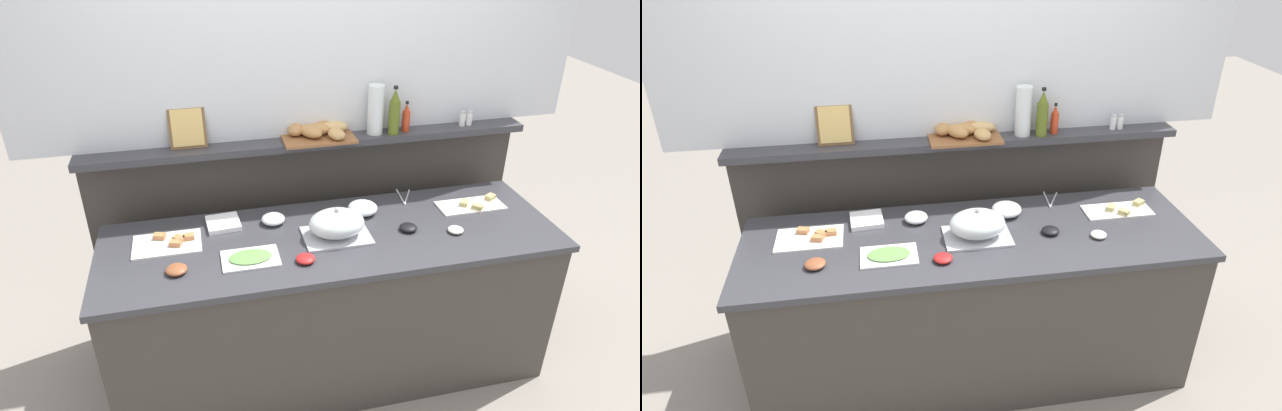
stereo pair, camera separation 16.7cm
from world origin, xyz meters
TOP-DOWN VIEW (x-y plane):
  - ground_plane at (0.00, 0.60)m, footprint 12.00×12.00m
  - buffet_counter at (0.00, 0.00)m, footprint 2.35×0.76m
  - back_ledge_unit at (0.00, 0.55)m, footprint 2.53×0.22m
  - upper_wall_panel at (0.00, 0.58)m, footprint 3.13×0.08m
  - sandwich_platter_front at (-0.82, 0.11)m, footprint 0.33×0.22m
  - sandwich_platter_side at (0.84, 0.12)m, footprint 0.37×0.17m
  - cold_cuts_platter at (-0.44, -0.12)m, footprint 0.28×0.19m
  - serving_cloche at (0.02, -0.01)m, footprint 0.34×0.24m
  - glass_bowl_large at (-0.28, 0.20)m, footprint 0.13×0.13m
  - glass_bowl_medium at (0.22, 0.19)m, footprint 0.16×0.16m
  - condiment_bowl_teal at (-0.18, -0.20)m, footprint 0.09×0.09m
  - condiment_bowl_red at (0.40, -0.04)m, footprint 0.09×0.09m
  - condiment_bowl_cream at (-0.78, -0.15)m, footprint 0.10×0.10m
  - condiment_bowl_dark at (0.63, -0.11)m, footprint 0.08×0.08m
  - serving_tongs at (0.50, 0.30)m, footprint 0.10×0.19m
  - napkin_stack at (-0.54, 0.23)m, footprint 0.18×0.18m
  - hot_sauce_bottle at (0.55, 0.47)m, footprint 0.04×0.04m
  - olive_oil_bottle at (0.47, 0.45)m, footprint 0.06×0.06m
  - salt_shaker at (0.91, 0.48)m, footprint 0.03×0.03m
  - pepper_shaker at (0.95, 0.48)m, footprint 0.03×0.03m
  - bread_basket at (0.04, 0.49)m, footprint 0.40×0.29m
  - framed_picture at (-0.67, 0.52)m, footprint 0.19×0.07m
  - water_carafe at (0.37, 0.48)m, footprint 0.09×0.09m

SIDE VIEW (x-z plane):
  - ground_plane at x=0.00m, z-range 0.00..0.00m
  - buffet_counter at x=0.00m, z-range 0.00..0.91m
  - back_ledge_unit at x=0.00m, z-range 0.03..1.28m
  - serving_tongs at x=0.50m, z-range 0.90..0.92m
  - sandwich_platter_side at x=0.84m, z-range 0.90..0.93m
  - cold_cuts_platter at x=-0.44m, z-range 0.90..0.93m
  - sandwich_platter_front at x=-0.82m, z-range 0.90..0.93m
  - napkin_stack at x=-0.54m, z-range 0.91..0.93m
  - condiment_bowl_dark at x=0.63m, z-range 0.91..0.93m
  - condiment_bowl_red at x=0.40m, z-range 0.91..0.94m
  - condiment_bowl_teal at x=-0.18m, z-range 0.91..0.94m
  - condiment_bowl_cream at x=-0.78m, z-range 0.91..0.94m
  - glass_bowl_large at x=-0.28m, z-range 0.90..0.95m
  - glass_bowl_medium at x=0.22m, z-range 0.90..0.97m
  - serving_cloche at x=0.02m, z-range 0.89..1.06m
  - bread_basket at x=0.04m, z-range 1.25..1.33m
  - salt_shaker at x=0.91m, z-range 1.25..1.34m
  - pepper_shaker at x=0.95m, z-range 1.25..1.34m
  - hot_sauce_bottle at x=0.55m, z-range 1.24..1.42m
  - framed_picture at x=-0.67m, z-range 1.25..1.47m
  - olive_oil_bottle at x=0.47m, z-range 1.24..1.51m
  - water_carafe at x=0.37m, z-range 1.25..1.53m
  - upper_wall_panel at x=0.00m, z-range 1.25..2.60m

